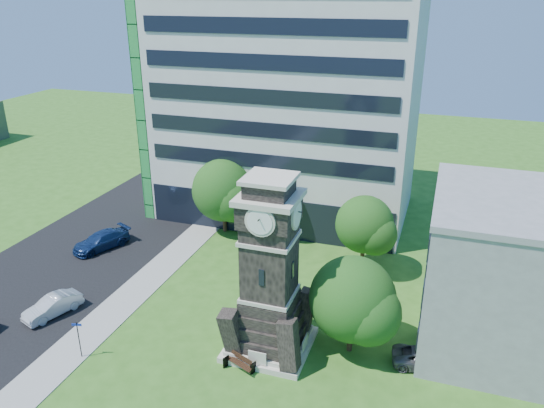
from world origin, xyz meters
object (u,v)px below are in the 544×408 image
(clock_tower, at_px, (270,279))
(street_sign, at_px, (78,336))
(car_street_mid, at_px, (53,306))
(park_bench, at_px, (240,362))
(car_east_lot, at_px, (427,359))
(car_street_north, at_px, (101,241))

(clock_tower, relative_size, street_sign, 4.54)
(clock_tower, bearing_deg, car_street_mid, -174.75)
(car_street_mid, relative_size, street_sign, 1.61)
(street_sign, bearing_deg, park_bench, -2.42)
(park_bench, height_order, street_sign, street_sign)
(car_street_mid, height_order, street_sign, street_sign)
(clock_tower, distance_m, car_east_lot, 11.28)
(park_bench, bearing_deg, car_east_lot, 42.69)
(clock_tower, bearing_deg, car_street_north, 155.64)
(car_east_lot, distance_m, street_sign, 22.50)
(car_street_mid, xyz_separation_m, street_sign, (5.12, -3.49, 0.97))
(car_street_north, xyz_separation_m, car_east_lot, (29.84, -7.58, -0.17))
(car_street_north, bearing_deg, clock_tower, -0.27)
(car_east_lot, xyz_separation_m, park_bench, (-11.24, -4.08, -0.07))
(car_street_mid, distance_m, street_sign, 6.27)
(car_east_lot, relative_size, street_sign, 1.64)
(car_street_north, distance_m, car_east_lot, 30.79)
(clock_tower, xyz_separation_m, car_street_north, (-19.66, 8.90, -4.49))
(car_east_lot, xyz_separation_m, street_sign, (-21.57, -6.33, 1.07))
(clock_tower, distance_m, park_bench, 5.59)
(car_street_mid, bearing_deg, car_east_lot, 25.52)
(clock_tower, bearing_deg, street_sign, -156.28)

